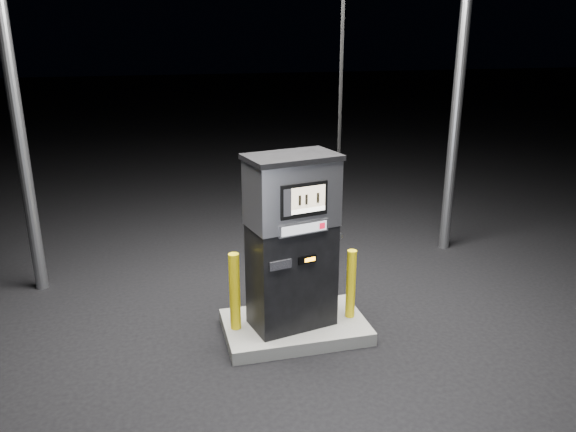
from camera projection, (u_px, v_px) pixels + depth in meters
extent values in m
plane|color=black|center=(295.00, 333.00, 6.44)|extent=(80.00, 80.00, 0.00)
cube|color=slate|center=(295.00, 327.00, 6.42)|extent=(1.60, 1.00, 0.15)
cylinder|color=gray|center=(17.00, 121.00, 6.87)|extent=(0.16, 0.16, 4.50)
cylinder|color=gray|center=(457.00, 105.00, 8.27)|extent=(0.16, 0.16, 4.50)
cube|color=black|center=(292.00, 275.00, 6.18)|extent=(0.98, 0.69, 1.18)
cube|color=#ABABB2|center=(292.00, 193.00, 5.88)|extent=(1.01, 0.72, 0.71)
cube|color=black|center=(292.00, 157.00, 5.76)|extent=(1.05, 0.76, 0.06)
cube|color=black|center=(304.00, 200.00, 5.65)|extent=(0.52, 0.14, 0.36)
cube|color=tan|center=(308.00, 197.00, 5.64)|extent=(0.38, 0.08, 0.23)
cube|color=white|center=(308.00, 210.00, 5.69)|extent=(0.38, 0.08, 0.05)
cube|color=#ABABB2|center=(304.00, 228.00, 5.74)|extent=(0.56, 0.15, 0.13)
cube|color=#B0B3B9|center=(304.00, 229.00, 5.73)|extent=(0.51, 0.11, 0.10)
cube|color=red|center=(322.00, 226.00, 5.82)|extent=(0.07, 0.02, 0.07)
cube|color=black|center=(307.00, 260.00, 5.88)|extent=(0.21, 0.06, 0.08)
cube|color=orange|center=(310.00, 260.00, 5.88)|extent=(0.12, 0.03, 0.04)
cube|color=black|center=(281.00, 265.00, 5.75)|extent=(0.24, 0.07, 0.09)
cube|color=black|center=(331.00, 234.00, 6.26)|extent=(0.13, 0.19, 0.24)
cylinder|color=gray|center=(336.00, 233.00, 6.28)|extent=(0.11, 0.22, 0.07)
cylinder|color=black|center=(341.00, 91.00, 5.74)|extent=(0.04, 0.04, 2.92)
cylinder|color=yellow|center=(235.00, 292.00, 6.11)|extent=(0.13, 0.13, 0.89)
cylinder|color=yellow|center=(351.00, 284.00, 6.38)|extent=(0.13, 0.13, 0.82)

